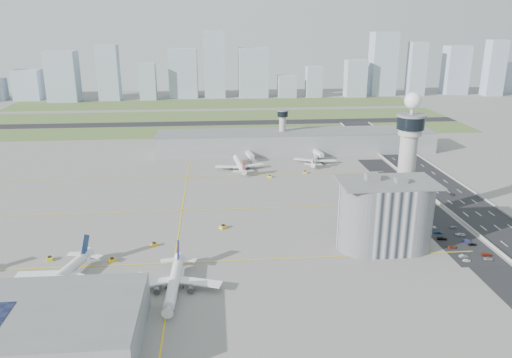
{
  "coord_description": "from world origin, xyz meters",
  "views": [
    {
      "loc": [
        -21.75,
        -219.67,
        97.39
      ],
      "look_at": [
        0.0,
        35.0,
        15.0
      ],
      "focal_mm": 35.0,
      "sensor_mm": 36.0,
      "label": 1
    }
  ],
  "objects": [
    {
      "name": "ground",
      "position": [
        0.0,
        0.0,
        0.0
      ],
      "size": [
        1000.0,
        1000.0,
        0.0
      ],
      "primitive_type": "plane",
      "color": "gray"
    },
    {
      "name": "grass_strip_0",
      "position": [
        -20.0,
        225.0,
        0.04
      ],
      "size": [
        480.0,
        50.0,
        0.08
      ],
      "primitive_type": "cube",
      "color": "#4E6931",
      "rests_on": "ground"
    },
    {
      "name": "grass_strip_1",
      "position": [
        -20.0,
        300.0,
        0.04
      ],
      "size": [
        480.0,
        60.0,
        0.08
      ],
      "primitive_type": "cube",
      "color": "#4B6630",
      "rests_on": "ground"
    },
    {
      "name": "grass_strip_2",
      "position": [
        -20.0,
        380.0,
        0.04
      ],
      "size": [
        480.0,
        70.0,
        0.08
      ],
      "primitive_type": "cube",
      "color": "#4F6B32",
      "rests_on": "ground"
    },
    {
      "name": "runway",
      "position": [
        -20.0,
        262.0,
        0.06
      ],
      "size": [
        480.0,
        22.0,
        0.1
      ],
      "primitive_type": "cube",
      "color": "black",
      "rests_on": "ground"
    },
    {
      "name": "highway",
      "position": [
        115.0,
        0.0,
        0.05
      ],
      "size": [
        28.0,
        500.0,
        0.1
      ],
      "primitive_type": "cube",
      "color": "black",
      "rests_on": "ground"
    },
    {
      "name": "barrier_left",
      "position": [
        101.0,
        0.0,
        0.6
      ],
      "size": [
        0.6,
        500.0,
        1.2
      ],
      "primitive_type": "cube",
      "color": "#9E9E99",
      "rests_on": "ground"
    },
    {
      "name": "landside_road",
      "position": [
        90.0,
        -10.0,
        0.04
      ],
      "size": [
        18.0,
        260.0,
        0.08
      ],
      "primitive_type": "cube",
      "color": "black",
      "rests_on": "ground"
    },
    {
      "name": "parking_lot",
      "position": [
        88.0,
        -22.0,
        0.05
      ],
      "size": [
        20.0,
        44.0,
        0.1
      ],
      "primitive_type": "cube",
      "color": "black",
      "rests_on": "ground"
    },
    {
      "name": "taxiway_line_h_0",
      "position": [
        -40.0,
        -30.0,
        0.01
      ],
      "size": [
        260.0,
        0.6,
        0.01
      ],
      "primitive_type": "cube",
      "color": "yellow",
      "rests_on": "ground"
    },
    {
      "name": "taxiway_line_h_1",
      "position": [
        -40.0,
        30.0,
        0.01
      ],
      "size": [
        260.0,
        0.6,
        0.01
      ],
      "primitive_type": "cube",
      "color": "yellow",
      "rests_on": "ground"
    },
    {
      "name": "taxiway_line_h_2",
      "position": [
        -40.0,
        90.0,
        0.01
      ],
      "size": [
        260.0,
        0.6,
        0.01
      ],
      "primitive_type": "cube",
      "color": "yellow",
      "rests_on": "ground"
    },
    {
      "name": "taxiway_line_v",
      "position": [
        -40.0,
        30.0,
        0.01
      ],
      "size": [
        0.6,
        260.0,
        0.01
      ],
      "primitive_type": "cube",
      "color": "yellow",
      "rests_on": "ground"
    },
    {
      "name": "control_tower",
      "position": [
        72.0,
        8.0,
        35.04
      ],
      "size": [
        14.0,
        14.0,
        64.5
      ],
      "color": "#ADAAA5",
      "rests_on": "ground"
    },
    {
      "name": "secondary_tower",
      "position": [
        30.0,
        150.0,
        18.8
      ],
      "size": [
        8.6,
        8.6,
        31.9
      ],
      "color": "#ADAAA5",
      "rests_on": "ground"
    },
    {
      "name": "admin_building",
      "position": [
        51.99,
        -22.0,
        15.3
      ],
      "size": [
        42.0,
        24.0,
        33.5
      ],
      "color": "#B2B2B7",
      "rests_on": "ground"
    },
    {
      "name": "terminal_pier",
      "position": [
        40.0,
        148.0,
        7.9
      ],
      "size": [
        210.0,
        32.0,
        15.8
      ],
      "color": "gray",
      "rests_on": "ground"
    },
    {
      "name": "near_terminal",
      "position": [
        -88.07,
        -82.02,
        6.43
      ],
      "size": [
        84.0,
        42.0,
        13.0
      ],
      "color": "gray",
      "rests_on": "ground"
    },
    {
      "name": "airplane_near_b",
      "position": [
        -82.01,
        -45.11,
        6.21
      ],
      "size": [
        48.98,
        53.4,
        12.41
      ],
      "primitive_type": null,
      "rotation": [
        0.0,
        0.0,
        -1.87
      ],
      "color": "white",
      "rests_on": "ground"
    },
    {
      "name": "airplane_near_c",
      "position": [
        -38.26,
        -53.03,
        5.99
      ],
      "size": [
        37.87,
        44.04,
        11.97
      ],
      "primitive_type": null,
      "rotation": [
        0.0,
        0.0,
        -1.61
      ],
      "color": "white",
      "rests_on": "ground"
    },
    {
      "name": "airplane_far_a",
      "position": [
        -5.26,
        104.55,
        5.52
      ],
      "size": [
        37.06,
        42.41,
        11.05
      ],
      "primitive_type": null,
      "rotation": [
        0.0,
        0.0,
        1.66
      ],
      "color": "white",
      "rests_on": "ground"
    },
    {
      "name": "airplane_far_b",
      "position": [
        48.55,
        115.41,
        4.95
      ],
      "size": [
        38.36,
        42.08,
        9.91
      ],
      "primitive_type": null,
      "rotation": [
        0.0,
        0.0,
        1.3
      ],
      "color": "white",
      "rests_on": "ground"
    },
    {
      "name": "jet_bridge_near_1",
      "position": [
        -83.0,
        -61.0,
        2.85
      ],
      "size": [
        5.39,
        14.31,
        5.7
      ],
      "primitive_type": null,
      "rotation": [
        0.0,
        0.0,
        1.4
      ],
      "color": "silver",
      "rests_on": "ground"
    },
    {
      "name": "jet_bridge_near_2",
      "position": [
        -53.0,
        -61.0,
        2.85
      ],
      "size": [
        5.39,
        14.31,
        5.7
      ],
      "primitive_type": null,
      "rotation": [
        0.0,
        0.0,
        1.4
      ],
      "color": "silver",
      "rests_on": "ground"
    },
    {
      "name": "jet_bridge_far_0",
      "position": [
        2.0,
        132.0,
        2.85
      ],
      "size": [
        5.39,
        14.31,
        5.7
      ],
      "primitive_type": null,
      "rotation": [
        0.0,
        0.0,
        -1.4
      ],
      "color": "silver",
      "rests_on": "ground"
    },
    {
      "name": "jet_bridge_far_1",
      "position": [
        52.0,
        132.0,
        2.85
      ],
      "size": [
        5.39,
        14.31,
        5.7
      ],
      "primitive_type": null,
      "rotation": [
        0.0,
        0.0,
        -1.4
      ],
      "color": "silver",
      "rests_on": "ground"
    },
    {
      "name": "tug_0",
      "position": [
        -92.5,
        -23.01,
        0.96
      ],
      "size": [
        3.06,
        3.78,
        1.91
      ],
      "primitive_type": null,
      "rotation": [
        0.0,
        0.0,
        0.27
      ],
      "color": "yellow",
      "rests_on": "ground"
    },
    {
      "name": "tug_1",
      "position": [
        -50.01,
        -12.7,
        0.91
      ],
      "size": [
        3.78,
        3.34,
        1.83
      ],
      "primitive_type": null,
      "rotation": [
        0.0,
        0.0,
        -1.11
      ],
      "color": "#F8A123",
      "rests_on": "ground"
    },
    {
      "name": "tug_2",
      "position": [
        -65.96,
        -26.29,
        0.88
      ],
      "size": [
        3.63,
        3.25,
        1.75
      ],
      "primitive_type": null,
      "rotation": [
        0.0,
        0.0,
        2.06
      ],
      "color": "#F2B40F",
      "rests_on": "ground"
    },
    {
      "name": "tug_3",
      "position": [
        -18.63,
        4.54,
        0.99
      ],
      "size": [
        4.1,
        3.98,
        1.98
      ],
      "primitive_type": null,
      "rotation": [
        0.0,
        0.0,
        2.28
      ],
      "color": "yellow",
      "rests_on": "ground"
    },
    {
      "name": "tug_4",
      "position": [
        12.91,
        83.89,
        0.85
      ],
      "size": [
        3.32,
        2.66,
        1.7
      ],
      "primitive_type": null,
      "rotation": [
        0.0,
        0.0,
        1.33
      ],
      "color": "yellow",
      "rests_on": "ground"
    },
    {
      "name": "tug_5",
      "position": [
        37.21,
        90.96,
        0.88
      ],
      "size": [
        3.51,
        2.87,
        1.77
      ],
      "primitive_type": null,
      "rotation": [
        0.0,
        0.0,
        -1.86
      ],
      "color": "orange",
      "rests_on": "ground"
    },
    {
      "name": "car_lot_0",
      "position": [
        82.63,
        -39.01,
        0.57
      ],
      "size": [
        3.41,
        1.51,
        1.14
      ],
      "primitive_type": "imported",
      "rotation": [
        0.0,
        0.0,
        1.52
      ],
      "color": "white",
      "rests_on": "ground"
    },
    {
      "name": "car_lot_1",
      "position": [
        83.2,
        -35.28,
        0.66
      ],
      "size": [
        4.16,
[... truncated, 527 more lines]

